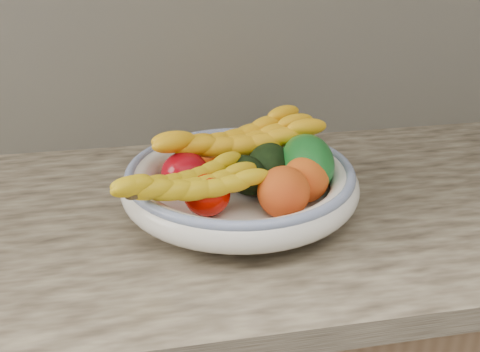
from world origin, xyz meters
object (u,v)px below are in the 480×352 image
object	(u,v)px
fruit_bowl	(240,182)
banana_bunch_back	(238,145)
green_mango	(307,163)
banana_bunch_front	(189,188)

from	to	relation	value
fruit_bowl	banana_bunch_back	size ratio (longest dim) A/B	1.22
fruit_bowl	banana_bunch_back	xyz separation A→B (m)	(0.01, 0.07, 0.04)
fruit_bowl	green_mango	xyz separation A→B (m)	(0.11, -0.01, 0.03)
green_mango	fruit_bowl	bearing A→B (deg)	178.37
fruit_bowl	banana_bunch_front	distance (m)	0.12
fruit_bowl	banana_bunch_back	distance (m)	0.08
green_mango	banana_bunch_back	distance (m)	0.13
fruit_bowl	banana_bunch_front	bearing A→B (deg)	-140.98
banana_bunch_back	fruit_bowl	bearing A→B (deg)	-112.47
green_mango	banana_bunch_front	world-z (taller)	green_mango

